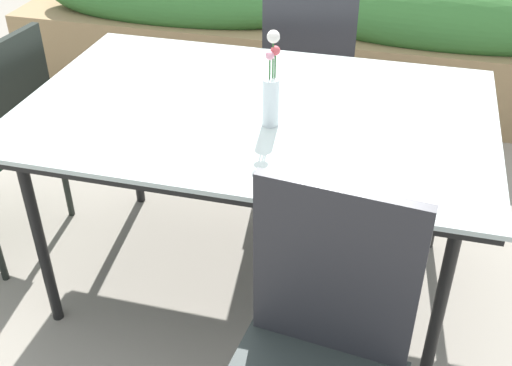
{
  "coord_description": "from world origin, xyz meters",
  "views": [
    {
      "loc": [
        0.56,
        -1.79,
        1.74
      ],
      "look_at": [
        0.08,
        0.04,
        0.46
      ],
      "focal_mm": 44.3,
      "sensor_mm": 36.0,
      "label": 1
    }
  ],
  "objects_px": {
    "flower_vase": "(271,91)",
    "planter_box": "(304,42)",
    "chair_near_right": "(316,361)",
    "dining_table": "(256,120)",
    "chair_far_side": "(308,71)"
  },
  "relations": [
    {
      "from": "dining_table",
      "to": "chair_near_right",
      "type": "bearing_deg",
      "value": -66.35
    },
    {
      "from": "flower_vase",
      "to": "planter_box",
      "type": "distance_m",
      "value": 1.84
    },
    {
      "from": "planter_box",
      "to": "flower_vase",
      "type": "bearing_deg",
      "value": -83.04
    },
    {
      "from": "chair_near_right",
      "to": "dining_table",
      "type": "bearing_deg",
      "value": -59.68
    },
    {
      "from": "chair_far_side",
      "to": "dining_table",
      "type": "bearing_deg",
      "value": -99.27
    },
    {
      "from": "chair_near_right",
      "to": "flower_vase",
      "type": "xyz_separation_m",
      "value": [
        -0.29,
        0.73,
        0.33
      ]
    },
    {
      "from": "chair_far_side",
      "to": "chair_near_right",
      "type": "relative_size",
      "value": 0.96
    },
    {
      "from": "dining_table",
      "to": "chair_far_side",
      "type": "height_order",
      "value": "chair_far_side"
    },
    {
      "from": "dining_table",
      "to": "flower_vase",
      "type": "xyz_separation_m",
      "value": [
        0.07,
        -0.1,
        0.16
      ]
    },
    {
      "from": "dining_table",
      "to": "chair_near_right",
      "type": "height_order",
      "value": "chair_near_right"
    },
    {
      "from": "chair_near_right",
      "to": "flower_vase",
      "type": "height_order",
      "value": "flower_vase"
    },
    {
      "from": "chair_far_side",
      "to": "planter_box",
      "type": "height_order",
      "value": "chair_far_side"
    },
    {
      "from": "chair_near_right",
      "to": "planter_box",
      "type": "distance_m",
      "value": 2.53
    },
    {
      "from": "dining_table",
      "to": "planter_box",
      "type": "relative_size",
      "value": 0.44
    },
    {
      "from": "dining_table",
      "to": "flower_vase",
      "type": "relative_size",
      "value": 5.06
    }
  ]
}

